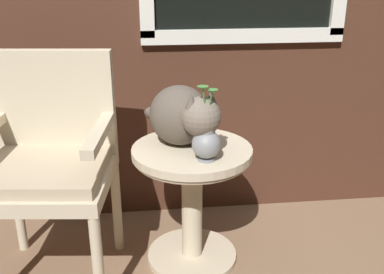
# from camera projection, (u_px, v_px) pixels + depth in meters

# --- Properties ---
(wicker_side_table) EXTENTS (0.53, 0.53, 0.57)m
(wicker_side_table) POSITION_uv_depth(u_px,v_px,m) (192.00, 185.00, 1.99)
(wicker_side_table) COLOR beige
(wicker_side_table) RESTS_ON ground_plane
(wicker_chair) EXTENTS (0.57, 0.55, 0.99)m
(wicker_chair) POSITION_uv_depth(u_px,v_px,m) (49.00, 155.00, 1.85)
(wicker_chair) COLOR beige
(wicker_chair) RESTS_ON ground_plane
(cat) EXTENTS (0.35, 0.56, 0.28)m
(cat) POSITION_uv_depth(u_px,v_px,m) (183.00, 115.00, 1.90)
(cat) COLOR brown
(cat) RESTS_ON wicker_side_table
(pewter_vase_with_ivy) EXTENTS (0.12, 0.12, 0.31)m
(pewter_vase_with_ivy) POSITION_uv_depth(u_px,v_px,m) (206.00, 140.00, 1.77)
(pewter_vase_with_ivy) COLOR gray
(pewter_vase_with_ivy) RESTS_ON wicker_side_table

